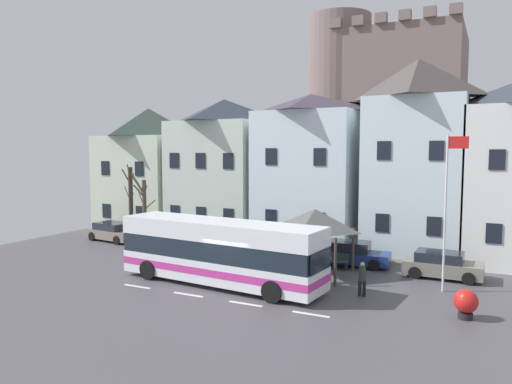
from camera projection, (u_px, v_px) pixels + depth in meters
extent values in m
cube|color=#4C4850|center=(233.00, 291.00, 22.97)|extent=(40.00, 60.00, 0.06)
cube|color=silver|center=(137.00, 286.00, 23.54)|extent=(1.60, 0.20, 0.01)
cube|color=silver|center=(188.00, 295.00, 22.22)|extent=(1.60, 0.20, 0.01)
cube|color=silver|center=(246.00, 304.00, 20.89)|extent=(1.60, 0.20, 0.01)
cube|color=silver|center=(311.00, 314.00, 19.56)|extent=(1.60, 0.20, 0.01)
cube|color=beige|center=(150.00, 183.00, 40.13)|extent=(6.79, 6.54, 7.79)
pyramid|color=#2E3E37|center=(148.00, 122.00, 39.69)|extent=(6.79, 6.54, 2.30)
cube|color=black|center=(106.00, 211.00, 38.11)|extent=(0.80, 0.06, 1.10)
cube|color=black|center=(140.00, 213.00, 36.61)|extent=(0.80, 0.06, 1.10)
cube|color=black|center=(105.00, 168.00, 37.81)|extent=(0.80, 0.06, 1.10)
cube|color=black|center=(139.00, 169.00, 36.31)|extent=(0.80, 0.06, 1.10)
cube|color=silver|center=(224.00, 180.00, 36.96)|extent=(6.74, 6.67, 8.78)
pyramid|color=#2C3442|center=(224.00, 111.00, 36.50)|extent=(6.74, 6.67, 1.73)
cube|color=black|center=(175.00, 213.00, 35.15)|extent=(0.80, 0.06, 1.10)
cube|color=black|center=(201.00, 214.00, 34.16)|extent=(0.80, 0.06, 1.10)
cube|color=black|center=(228.00, 216.00, 33.16)|extent=(0.80, 0.06, 1.10)
cube|color=black|center=(174.00, 160.00, 34.82)|extent=(0.80, 0.06, 1.10)
cube|color=black|center=(200.00, 161.00, 33.82)|extent=(0.80, 0.06, 1.10)
cube|color=black|center=(228.00, 161.00, 32.83)|extent=(0.80, 0.06, 1.10)
cube|color=silver|center=(310.00, 179.00, 33.32)|extent=(6.66, 5.66, 9.26)
pyramid|color=#423948|center=(311.00, 103.00, 32.87)|extent=(6.66, 5.66, 1.23)
cube|color=black|center=(271.00, 218.00, 31.72)|extent=(0.80, 0.06, 1.10)
cube|color=black|center=(319.00, 221.00, 30.25)|extent=(0.80, 0.06, 1.10)
cube|color=black|center=(271.00, 157.00, 31.37)|extent=(0.80, 0.06, 1.10)
cube|color=black|center=(320.00, 157.00, 29.89)|extent=(0.80, 0.06, 1.10)
cube|color=silver|center=(416.00, 178.00, 30.00)|extent=(5.80, 5.26, 9.86)
pyramid|color=#494140|center=(418.00, 78.00, 29.46)|extent=(5.80, 5.26, 2.39)
cube|color=black|center=(382.00, 223.00, 28.49)|extent=(0.80, 0.06, 1.10)
cube|color=black|center=(434.00, 226.00, 27.21)|extent=(0.80, 0.06, 1.10)
cube|color=black|center=(384.00, 151.00, 28.12)|extent=(0.80, 0.06, 1.10)
cube|color=black|center=(436.00, 151.00, 26.83)|extent=(0.80, 0.06, 1.10)
cube|color=black|center=(494.00, 233.00, 25.87)|extent=(0.80, 0.06, 1.10)
cube|color=black|center=(497.00, 160.00, 25.52)|extent=(0.80, 0.06, 1.10)
cone|color=#61594F|center=(401.00, 157.00, 47.73)|extent=(42.86, 42.86, 12.03)
cube|color=#75625E|center=(403.00, 71.00, 47.00)|extent=(11.19, 11.19, 6.70)
cylinder|color=#776160|center=(339.00, 61.00, 46.90)|extent=(6.02, 6.02, 8.52)
cube|color=#75625E|center=(336.00, 24.00, 43.93)|extent=(1.02, 0.70, 0.87)
cube|color=#75625E|center=(358.00, 21.00, 43.03)|extent=(1.02, 0.70, 0.87)
cube|color=#75625E|center=(381.00, 18.00, 42.13)|extent=(1.02, 0.70, 0.87)
cube|color=#75625E|center=(405.00, 15.00, 41.23)|extent=(1.02, 0.70, 0.87)
cube|color=#75625E|center=(430.00, 12.00, 40.33)|extent=(1.02, 0.70, 0.87)
cube|color=#75625E|center=(456.00, 9.00, 39.43)|extent=(1.02, 0.70, 0.87)
cube|color=white|center=(220.00, 268.00, 23.85)|extent=(10.98, 3.39, 1.12)
cube|color=#BF338C|center=(220.00, 267.00, 23.85)|extent=(11.00, 3.41, 0.36)
cube|color=#19232D|center=(219.00, 248.00, 23.76)|extent=(10.88, 3.34, 0.94)
cube|color=white|center=(219.00, 230.00, 23.68)|extent=(10.98, 3.39, 0.88)
cube|color=#19232D|center=(320.00, 261.00, 20.95)|extent=(0.24, 2.06, 0.90)
cylinder|color=black|center=(296.00, 279.00, 22.97)|extent=(1.02, 0.37, 1.00)
cylinder|color=black|center=(272.00, 292.00, 20.97)|extent=(1.02, 0.37, 1.00)
cylinder|color=black|center=(178.00, 261.00, 26.79)|extent=(1.02, 0.37, 1.00)
cylinder|color=black|center=(148.00, 270.00, 24.78)|extent=(1.02, 0.37, 1.00)
cylinder|color=#473D33|center=(297.00, 244.00, 27.92)|extent=(0.14, 0.14, 2.40)
cylinder|color=#473D33|center=(353.00, 250.00, 26.46)|extent=(0.14, 0.14, 2.40)
cylinder|color=#473D33|center=(274.00, 256.00, 24.97)|extent=(0.14, 0.14, 2.40)
cylinder|color=#473D33|center=(335.00, 262.00, 23.51)|extent=(0.14, 0.14, 2.40)
pyramid|color=#525352|center=(315.00, 220.00, 25.56)|extent=(3.60, 3.60, 1.15)
cube|color=slate|center=(114.00, 234.00, 35.39)|extent=(4.35, 2.39, 0.65)
cube|color=#1E232D|center=(112.00, 226.00, 35.45)|extent=(2.67, 1.95, 0.50)
cylinder|color=black|center=(136.00, 236.00, 35.39)|extent=(0.66, 0.28, 0.64)
cylinder|color=black|center=(117.00, 240.00, 33.90)|extent=(0.66, 0.28, 0.64)
cylinder|color=black|center=(112.00, 233.00, 36.90)|extent=(0.66, 0.28, 0.64)
cylinder|color=black|center=(92.00, 236.00, 35.42)|extent=(0.66, 0.28, 0.64)
cube|color=slate|center=(443.00, 268.00, 25.08)|extent=(3.92, 1.85, 0.68)
cube|color=#1E232D|center=(440.00, 256.00, 25.12)|extent=(2.36, 1.61, 0.51)
cylinder|color=black|center=(471.00, 271.00, 25.27)|extent=(0.64, 0.21, 0.64)
cylinder|color=black|center=(469.00, 279.00, 23.76)|extent=(0.64, 0.21, 0.64)
cylinder|color=black|center=(420.00, 266.00, 26.44)|extent=(0.64, 0.21, 0.64)
cylinder|color=black|center=(415.00, 273.00, 24.93)|extent=(0.64, 0.21, 0.64)
cube|color=white|center=(225.00, 244.00, 31.60)|extent=(3.95, 2.08, 0.60)
cube|color=#1E232D|center=(222.00, 236.00, 31.63)|extent=(2.40, 1.76, 0.46)
cylinder|color=black|center=(247.00, 246.00, 31.94)|extent=(0.65, 0.24, 0.64)
cylinder|color=black|center=(236.00, 251.00, 30.33)|extent=(0.65, 0.24, 0.64)
cylinder|color=black|center=(214.00, 243.00, 32.90)|extent=(0.65, 0.24, 0.64)
cylinder|color=black|center=(201.00, 248.00, 31.29)|extent=(0.65, 0.24, 0.64)
cube|color=navy|center=(349.00, 257.00, 27.88)|extent=(4.71, 2.12, 0.63)
cube|color=#1E232D|center=(346.00, 246.00, 27.91)|extent=(2.87, 1.75, 0.59)
cylinder|color=black|center=(378.00, 259.00, 28.12)|extent=(0.66, 0.26, 0.64)
cylinder|color=black|center=(374.00, 265.00, 26.59)|extent=(0.66, 0.26, 0.64)
cylinder|color=black|center=(327.00, 255.00, 29.21)|extent=(0.66, 0.26, 0.64)
cylinder|color=black|center=(320.00, 260.00, 27.68)|extent=(0.66, 0.26, 0.64)
cylinder|color=black|center=(360.00, 288.00, 22.00)|extent=(0.15, 0.15, 0.76)
cylinder|color=black|center=(364.00, 288.00, 21.94)|extent=(0.15, 0.15, 0.76)
cylinder|color=#2D382D|center=(362.00, 274.00, 21.92)|extent=(0.32, 0.32, 0.67)
sphere|color=tan|center=(362.00, 264.00, 21.88)|extent=(0.20, 0.20, 0.20)
cylinder|color=black|center=(313.00, 276.00, 24.15)|extent=(0.15, 0.15, 0.72)
cylinder|color=black|center=(317.00, 277.00, 24.01)|extent=(0.15, 0.15, 0.72)
cylinder|color=gray|center=(315.00, 265.00, 24.03)|extent=(0.35, 0.35, 0.56)
sphere|color=tan|center=(315.00, 257.00, 23.99)|extent=(0.20, 0.20, 0.20)
cube|color=#33473D|center=(333.00, 261.00, 27.10)|extent=(1.75, 0.45, 0.08)
cube|color=#33473D|center=(334.00, 256.00, 27.28)|extent=(1.75, 0.06, 0.40)
cube|color=#2D2D33|center=(320.00, 263.00, 27.47)|extent=(0.08, 0.36, 0.45)
cube|color=#2D2D33|center=(347.00, 266.00, 26.76)|extent=(0.08, 0.36, 0.45)
cylinder|color=silver|center=(445.00, 214.00, 22.41)|extent=(0.10, 0.10, 7.37)
cube|color=red|center=(458.00, 142.00, 21.92)|extent=(0.90, 0.03, 0.56)
cylinder|color=black|center=(465.00, 316.00, 19.03)|extent=(0.56, 0.56, 0.25)
sphere|color=red|center=(466.00, 301.00, 18.98)|extent=(0.94, 0.94, 0.94)
cylinder|color=#382D28|center=(131.00, 207.00, 32.86)|extent=(0.30, 0.30, 5.51)
cylinder|color=#382D28|center=(126.00, 177.00, 32.90)|extent=(0.91, 0.21, 1.05)
cylinder|color=#382D28|center=(128.00, 194.00, 33.28)|extent=(1.11, 0.67, 1.07)
cylinder|color=#382D28|center=(129.00, 173.00, 32.98)|extent=(0.72, 0.54, 1.16)
cylinder|color=#382D28|center=(130.00, 188.00, 33.10)|extent=(0.65, 0.61, 0.58)
cylinder|color=#382D28|center=(132.00, 197.00, 33.18)|extent=(0.49, 0.76, 0.58)
cylinder|color=#382D28|center=(132.00, 178.00, 33.11)|extent=(0.48, 0.85, 0.63)
cylinder|color=brown|center=(145.00, 218.00, 29.99)|extent=(0.26, 0.26, 4.82)
cylinder|color=brown|center=(139.00, 185.00, 30.06)|extent=(0.97, 0.19, 1.11)
cylinder|color=brown|center=(146.00, 191.00, 30.06)|extent=(0.20, 0.49, 0.75)
cylinder|color=brown|center=(150.00, 205.00, 29.75)|extent=(0.86, 0.12, 0.68)
cylinder|color=brown|center=(142.00, 200.00, 30.23)|extent=(0.81, 0.47, 0.95)
cylinder|color=brown|center=(139.00, 191.00, 29.58)|extent=(0.34, 0.78, 0.87)
cylinder|color=brown|center=(137.00, 185.00, 29.68)|extent=(0.65, 0.64, 1.38)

